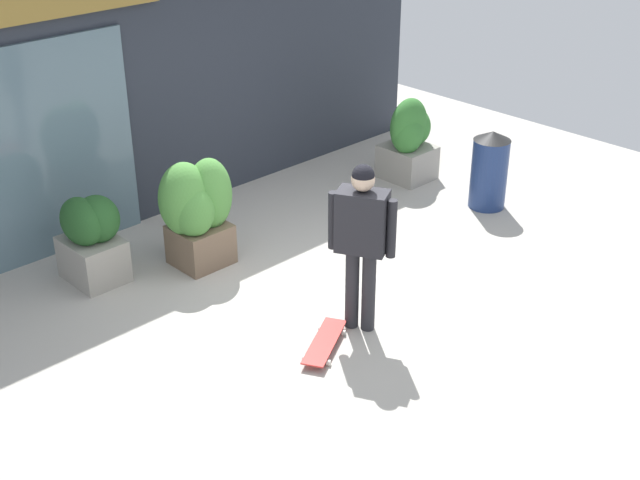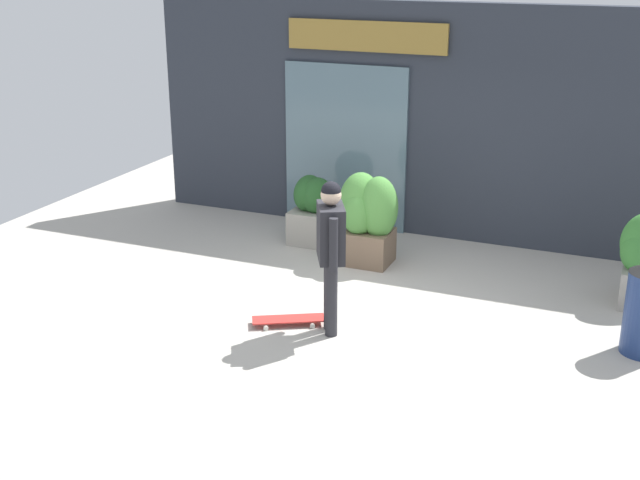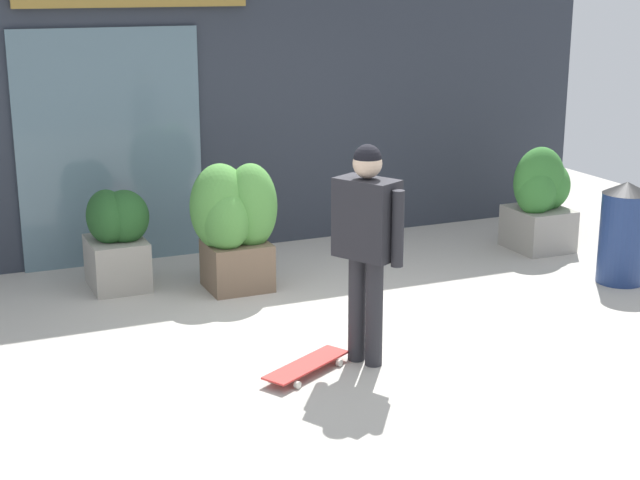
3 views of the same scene
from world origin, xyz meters
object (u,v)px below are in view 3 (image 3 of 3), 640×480
at_px(skateboard, 307,365).
at_px(planter_box_right, 540,198).
at_px(trash_bin, 623,232).
at_px(planter_box_mid, 116,236).
at_px(planter_box_left, 233,221).
at_px(skateboarder, 366,232).

distance_m(skateboard, planter_box_right, 4.14).
bearing_deg(trash_bin, planter_box_mid, 158.04).
distance_m(planter_box_left, planter_box_right, 3.41).
relative_size(skateboard, planter_box_left, 0.66).
relative_size(planter_box_mid, trash_bin, 0.95).
height_order(planter_box_mid, trash_bin, trash_bin).
relative_size(skateboarder, planter_box_right, 1.50).
height_order(skateboarder, trash_bin, skateboarder).
height_order(skateboard, planter_box_right, planter_box_right).
xyz_separation_m(skateboard, trash_bin, (3.58, 0.80, 0.43)).
xyz_separation_m(planter_box_left, trash_bin, (3.44, -1.28, -0.16)).
relative_size(planter_box_left, planter_box_right, 1.07).
height_order(skateboarder, planter_box_right, skateboarder).
bearing_deg(skateboarder, skateboard, -25.50).
xyz_separation_m(skateboarder, skateboard, (-0.49, -0.02, -0.96)).
relative_size(skateboard, trash_bin, 0.81).
bearing_deg(planter_box_mid, planter_box_right, -6.72).
height_order(skateboarder, planter_box_mid, skateboarder).
xyz_separation_m(planter_box_right, planter_box_mid, (-4.38, 0.52, -0.07)).
distance_m(skateboarder, planter_box_left, 2.12).
bearing_deg(planter_box_mid, skateboard, -72.26).
height_order(skateboard, trash_bin, trash_bin).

